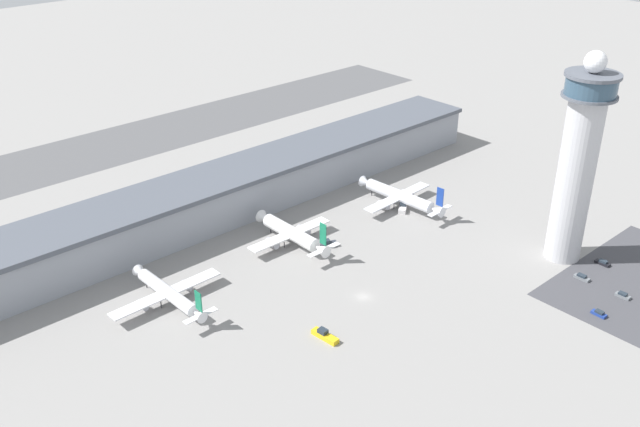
{
  "coord_description": "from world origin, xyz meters",
  "views": [
    {
      "loc": [
        -126.15,
        -120.43,
        116.09
      ],
      "look_at": [
        8.92,
        28.7,
        13.42
      ],
      "focal_mm": 40.0,
      "sensor_mm": 36.0,
      "label": 1
    }
  ],
  "objects_px": {
    "service_truck_catering": "(403,208)",
    "car_red_hatchback": "(623,295)",
    "service_truck_baggage": "(325,335)",
    "control_tower": "(578,160)",
    "car_yellow_taxi": "(582,277)",
    "car_green_van": "(603,263)",
    "service_truck_fuel": "(329,244)",
    "airplane_gate_bravo": "(291,233)",
    "airplane_gate_alpha": "(168,293)",
    "airplane_gate_charlie": "(400,196)",
    "car_navy_sedan": "(599,314)"
  },
  "relations": [
    {
      "from": "control_tower",
      "to": "car_navy_sedan",
      "type": "bearing_deg",
      "value": -130.97
    },
    {
      "from": "control_tower",
      "to": "car_navy_sedan",
      "type": "height_order",
      "value": "control_tower"
    },
    {
      "from": "control_tower",
      "to": "airplane_gate_bravo",
      "type": "relative_size",
      "value": 1.99
    },
    {
      "from": "car_red_hatchback",
      "to": "car_navy_sedan",
      "type": "bearing_deg",
      "value": 179.8
    },
    {
      "from": "service_truck_baggage",
      "to": "car_navy_sedan",
      "type": "bearing_deg",
      "value": -34.36
    },
    {
      "from": "control_tower",
      "to": "car_yellow_taxi",
      "type": "xyz_separation_m",
      "value": [
        -7.74,
        -11.64,
        -32.78
      ]
    },
    {
      "from": "control_tower",
      "to": "airplane_gate_bravo",
      "type": "distance_m",
      "value": 91.97
    },
    {
      "from": "service_truck_catering",
      "to": "car_navy_sedan",
      "type": "relative_size",
      "value": 1.63
    },
    {
      "from": "control_tower",
      "to": "car_red_hatchback",
      "type": "height_order",
      "value": "control_tower"
    },
    {
      "from": "control_tower",
      "to": "service_truck_baggage",
      "type": "xyz_separation_m",
      "value": [
        -85.56,
        19.09,
        -32.48
      ]
    },
    {
      "from": "car_navy_sedan",
      "to": "car_green_van",
      "type": "distance_m",
      "value": 29.58
    },
    {
      "from": "service_truck_fuel",
      "to": "car_red_hatchback",
      "type": "xyz_separation_m",
      "value": [
        43.39,
        -79.42,
        -0.35
      ]
    },
    {
      "from": "service_truck_fuel",
      "to": "car_green_van",
      "type": "bearing_deg",
      "value": -49.63
    },
    {
      "from": "airplane_gate_alpha",
      "to": "car_yellow_taxi",
      "type": "height_order",
      "value": "airplane_gate_alpha"
    },
    {
      "from": "car_yellow_taxi",
      "to": "service_truck_baggage",
      "type": "bearing_deg",
      "value": 158.45
    },
    {
      "from": "service_truck_catering",
      "to": "service_truck_baggage",
      "type": "xyz_separation_m",
      "value": [
        -72.28,
        -37.03,
        -0.15
      ]
    },
    {
      "from": "airplane_gate_charlie",
      "to": "car_red_hatchback",
      "type": "relative_size",
      "value": 8.73
    },
    {
      "from": "airplane_gate_charlie",
      "to": "service_truck_baggage",
      "type": "xyz_separation_m",
      "value": [
        -73.54,
        -39.91,
        -3.32
      ]
    },
    {
      "from": "service_truck_baggage",
      "to": "car_yellow_taxi",
      "type": "bearing_deg",
      "value": -21.55
    },
    {
      "from": "airplane_gate_bravo",
      "to": "car_green_van",
      "type": "bearing_deg",
      "value": -49.58
    },
    {
      "from": "airplane_gate_bravo",
      "to": "airplane_gate_charlie",
      "type": "relative_size",
      "value": 0.89
    },
    {
      "from": "control_tower",
      "to": "airplane_gate_alpha",
      "type": "bearing_deg",
      "value": 150.59
    },
    {
      "from": "airplane_gate_bravo",
      "to": "service_truck_fuel",
      "type": "height_order",
      "value": "airplane_gate_bravo"
    },
    {
      "from": "service_truck_fuel",
      "to": "car_yellow_taxi",
      "type": "relative_size",
      "value": 1.25
    },
    {
      "from": "airplane_gate_bravo",
      "to": "car_red_hatchback",
      "type": "height_order",
      "value": "airplane_gate_bravo"
    },
    {
      "from": "control_tower",
      "to": "car_yellow_taxi",
      "type": "height_order",
      "value": "control_tower"
    },
    {
      "from": "control_tower",
      "to": "car_red_hatchback",
      "type": "relative_size",
      "value": 15.41
    },
    {
      "from": "airplane_gate_bravo",
      "to": "car_navy_sedan",
      "type": "height_order",
      "value": "airplane_gate_bravo"
    },
    {
      "from": "airplane_gate_charlie",
      "to": "service_truck_catering",
      "type": "bearing_deg",
      "value": -113.67
    },
    {
      "from": "airplane_gate_alpha",
      "to": "car_yellow_taxi",
      "type": "bearing_deg",
      "value": -35.88
    },
    {
      "from": "service_truck_baggage",
      "to": "service_truck_catering",
      "type": "bearing_deg",
      "value": 27.13
    },
    {
      "from": "service_truck_fuel",
      "to": "service_truck_baggage",
      "type": "height_order",
      "value": "service_truck_fuel"
    },
    {
      "from": "airplane_gate_charlie",
      "to": "car_yellow_taxi",
      "type": "bearing_deg",
      "value": -86.53
    },
    {
      "from": "car_navy_sedan",
      "to": "service_truck_fuel",
      "type": "bearing_deg",
      "value": 110.57
    },
    {
      "from": "service_truck_baggage",
      "to": "car_navy_sedan",
      "type": "relative_size",
      "value": 1.97
    },
    {
      "from": "control_tower",
      "to": "car_red_hatchback",
      "type": "distance_m",
      "value": 41.85
    },
    {
      "from": "airplane_gate_alpha",
      "to": "airplane_gate_charlie",
      "type": "xyz_separation_m",
      "value": [
        95.89,
        -1.82,
        0.28
      ]
    },
    {
      "from": "car_red_hatchback",
      "to": "airplane_gate_alpha",
      "type": "bearing_deg",
      "value": 139.45
    },
    {
      "from": "service_truck_catering",
      "to": "car_red_hatchback",
      "type": "height_order",
      "value": "service_truck_catering"
    },
    {
      "from": "airplane_gate_bravo",
      "to": "service_truck_catering",
      "type": "bearing_deg",
      "value": -9.65
    },
    {
      "from": "airplane_gate_charlie",
      "to": "service_truck_catering",
      "type": "relative_size",
      "value": 5.38
    },
    {
      "from": "service_truck_catering",
      "to": "car_navy_sedan",
      "type": "bearing_deg",
      "value": -95.79
    },
    {
      "from": "service_truck_catering",
      "to": "car_red_hatchback",
      "type": "distance_m",
      "value": 81.08
    },
    {
      "from": "airplane_gate_bravo",
      "to": "service_truck_baggage",
      "type": "xyz_separation_m",
      "value": [
        -26.27,
        -44.85,
        -3.26
      ]
    },
    {
      "from": "car_red_hatchback",
      "to": "car_green_van",
      "type": "distance_m",
      "value": 18.46
    },
    {
      "from": "car_navy_sedan",
      "to": "car_green_van",
      "type": "bearing_deg",
      "value": 26.48
    },
    {
      "from": "control_tower",
      "to": "car_green_van",
      "type": "height_order",
      "value": "control_tower"
    },
    {
      "from": "service_truck_catering",
      "to": "airplane_gate_bravo",
      "type": "bearing_deg",
      "value": 170.35
    },
    {
      "from": "service_truck_catering",
      "to": "car_yellow_taxi",
      "type": "height_order",
      "value": "service_truck_catering"
    },
    {
      "from": "airplane_gate_alpha",
      "to": "car_red_hatchback",
      "type": "xyz_separation_m",
      "value": [
        100.04,
        -85.59,
        -3.36
      ]
    }
  ]
}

